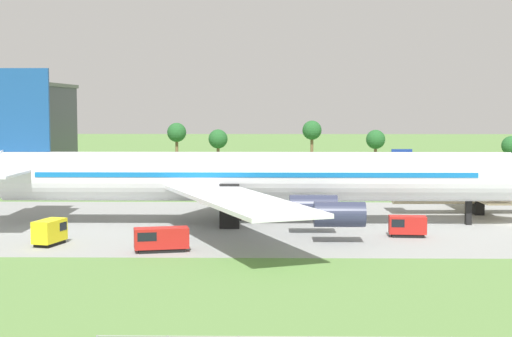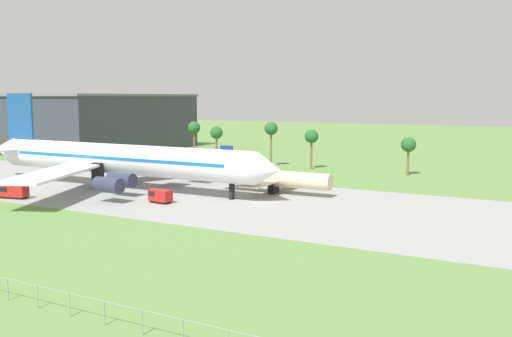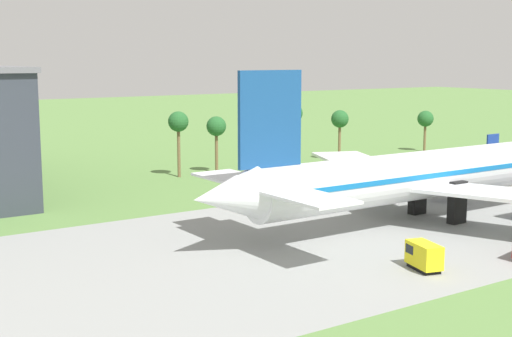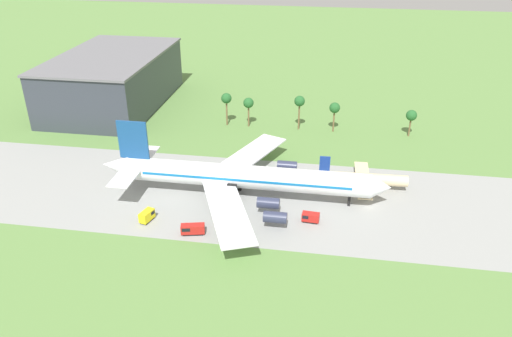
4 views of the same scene
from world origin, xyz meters
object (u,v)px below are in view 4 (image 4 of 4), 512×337
Objects in this scene: fuel_truck at (192,229)px; terminal_building at (113,80)px; baggage_tug at (310,217)px; jet_airliner at (241,177)px; catering_van at (147,216)px; regional_aircraft at (363,179)px.

terminal_building is at bearing 123.44° from fuel_truck.
fuel_truck is at bearing -56.56° from terminal_building.
baggage_tug is 0.74× the size of fuel_truck.
jet_airliner is 21.33m from baggage_tug.
catering_van is at bearing -61.97° from terminal_building.
regional_aircraft is 107.29m from terminal_building.
terminal_building is at bearing 118.03° from catering_van.
baggage_tug is (-12.97, -18.82, -1.66)m from regional_aircraft.
baggage_tug is 107.77m from terminal_building.
regional_aircraft reaches higher than fuel_truck.
jet_airliner is 33.19m from regional_aircraft.
catering_van is (-52.20, -24.73, -1.48)m from regional_aircraft.
regional_aircraft reaches higher than catering_van.
jet_airliner is 1.25× the size of terminal_building.
jet_airliner is 3.21× the size of regional_aircraft.
jet_airliner reaches higher than catering_van.
baggage_tug is (18.66, -9.21, -4.71)m from jet_airliner.
terminal_building reaches higher than regional_aircraft.
fuel_truck is (-26.91, -9.59, 0.05)m from baggage_tug.
fuel_truck is at bearing -144.54° from regional_aircraft.
baggage_tug is at bearing -124.56° from regional_aircraft.
regional_aircraft is 4.07× the size of fuel_truck.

